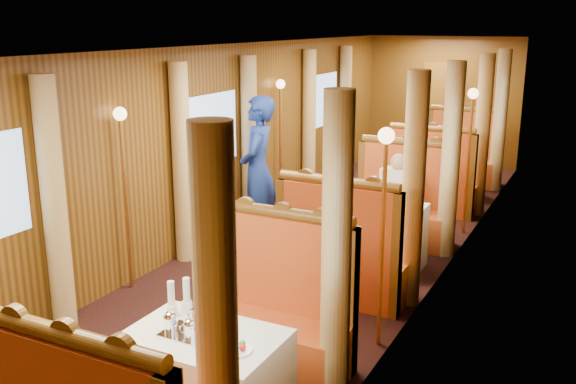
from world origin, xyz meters
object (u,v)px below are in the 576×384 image
Objects in this scene: teapot_right at (190,332)px; teapot_back at (197,318)px; banquette_far_aft at (461,159)px; rose_vase_mid at (378,191)px; banquette_mid_fwd at (343,261)px; passenger at (396,191)px; banquette_mid_aft at (402,210)px; table_mid at (376,236)px; banquette_far_fwd at (432,185)px; steward at (258,170)px; rose_vase_far at (449,140)px; fruit_plate at (235,348)px; tea_tray at (188,333)px; banquette_near_aft at (275,319)px; teapot_left at (170,325)px; table_far at (447,174)px.

teapot_back is (-0.06, 0.18, 0.01)m from teapot_right.
rose_vase_mid is at bearing -89.89° from banquette_far_aft.
banquette_mid_fwd is 5.53m from banquette_far_aft.
passenger is (0.04, 4.32, -0.07)m from teapot_right.
teapot_right is 0.19× the size of passenger.
banquette_mid_aft is at bearing -90.00° from banquette_far_aft.
passenger reaches higher than table_mid.
banquette_far_fwd is 2.88m from steward.
banquette_far_fwd reaches higher than table_mid.
teapot_right is (-0.04, -8.11, 0.38)m from banquette_far_aft.
rose_vase_far is (-0.02, 1.03, 0.50)m from banquette_far_fwd.
rose_vase_far is at bearing 92.53° from fruit_plate.
tea_tray is (-0.10, -3.54, 0.38)m from table_mid.
rose_vase_far is (-0.02, -1.00, 0.50)m from banquette_far_aft.
rose_vase_far reaches higher than tea_tray.
fruit_plate is at bearing -85.35° from rose_vase_mid.
banquette_near_aft is 8.23× the size of teapot_back.
teapot_left is at bearing -93.53° from rose_vase_mid.
banquette_far_fwd reaches higher than tea_tray.
table_mid is at bearing -89.75° from rose_vase_far.
table_mid is 0.82m from passenger.
teapot_left is at bearing -94.71° from banquette_mid_fwd.
banquette_far_fwd reaches higher than passenger.
teapot_right reaches higher than table_far.
rose_vase_mid is (0.01, -3.52, 0.55)m from table_far.
banquette_mid_aft is 3.94× the size of tea_tray.
banquette_near_aft is 9.40× the size of teapot_right.
rose_vase_mid is (0.01, -4.53, 0.50)m from banquette_far_aft.
rose_vase_mid is at bearing 89.80° from banquette_near_aft.
steward is at bearing -154.23° from banquette_mid_aft.
table_mid is 2.49m from banquette_far_fwd.
teapot_back reaches higher than fruit_plate.
rose_vase_mid is (0.01, 1.00, 0.50)m from banquette_mid_fwd.
table_mid and table_far have the same top height.
banquette_far_fwd is 3.72× the size of rose_vase_far.
rose_vase_mid is (0.01, -2.50, 0.50)m from banquette_far_fwd.
steward is (-1.66, -3.31, 0.02)m from rose_vase_far.
teapot_back is 0.45× the size of rose_vase_far.
teapot_back reaches higher than teapot_left.
banquette_far_aft is 3.72× the size of rose_vase_mid.
passenger is (1.67, 0.52, -0.20)m from steward.
banquette_near_aft is at bearing -90.00° from banquette_far_aft.
teapot_back is at bearing -91.42° from passenger.
steward is at bearing -116.93° from table_far.
rose_vase_mid is 0.47× the size of passenger.
fruit_plate is (0.30, -7.09, 0.39)m from table_far.
rose_vase_mid reaches higher than table_far.
rose_vase_far is 2.79m from passenger.
banquette_mid_fwd is at bearing -90.00° from banquette_far_aft.
teapot_back is 0.21× the size of passenger.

